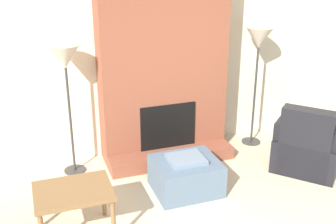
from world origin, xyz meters
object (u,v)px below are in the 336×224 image
Objects in this scene: armchair at (308,147)px; side_table at (73,196)px; ottoman at (186,175)px; floor_lamp_right at (259,44)px; floor_lamp_left at (65,63)px.

armchair is 1.53× the size of side_table.
armchair is at bearing -0.79° from ottoman.
floor_lamp_right is (1.37, 0.89, 1.25)m from ottoman.
floor_lamp_left reaches higher than side_table.
armchair is at bearing -73.39° from floor_lamp_right.
armchair reaches higher than ottoman.
floor_lamp_left reaches higher than ottoman.
ottoman is 1.01× the size of side_table.
armchair is 3.14m from floor_lamp_left.
floor_lamp_right reaches higher than floor_lamp_left.
ottoman is 1.39m from side_table.
side_table is 0.44× the size of floor_lamp_right.
floor_lamp_right is at bearing 25.63° from side_table.
side_table is at bearing -154.37° from floor_lamp_right.
floor_lamp_left is at bearing 83.08° from side_table.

